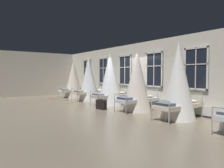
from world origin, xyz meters
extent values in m
plane|color=gray|center=(0.00, 0.00, 0.00)|extent=(30.03, 30.03, 0.00)
cube|color=beige|center=(0.00, 1.10, 1.63)|extent=(16.01, 0.10, 3.25)
cube|color=beige|center=(-8.01, -1.72, 1.63)|extent=(0.10, 6.54, 3.25)
cube|color=black|center=(-5.46, 0.99, 1.85)|extent=(1.04, 0.02, 1.68)
cube|color=silver|center=(-5.46, 0.99, 1.05)|extent=(1.04, 0.06, 0.07)
cube|color=silver|center=(-5.46, 0.99, 2.65)|extent=(1.04, 0.06, 0.07)
cube|color=silver|center=(-5.95, 0.99, 1.85)|extent=(0.07, 0.06, 1.68)
cube|color=silver|center=(-4.98, 0.99, 1.85)|extent=(0.07, 0.06, 1.68)
cube|color=silver|center=(-5.46, 0.99, 1.85)|extent=(0.04, 0.06, 1.68)
cube|color=silver|center=(-5.46, 0.99, 2.02)|extent=(1.04, 0.06, 0.04)
cube|color=black|center=(-3.28, 0.99, 1.85)|extent=(1.04, 0.02, 1.68)
cube|color=silver|center=(-3.28, 0.99, 1.05)|extent=(1.04, 0.06, 0.07)
cube|color=silver|center=(-3.28, 0.99, 2.65)|extent=(1.04, 0.06, 0.07)
cube|color=silver|center=(-3.76, 0.99, 1.85)|extent=(0.07, 0.06, 1.68)
cube|color=silver|center=(-2.79, 0.99, 1.85)|extent=(0.07, 0.06, 1.68)
cube|color=silver|center=(-3.28, 0.99, 1.85)|extent=(0.04, 0.06, 1.68)
cube|color=silver|center=(-3.28, 0.99, 2.02)|extent=(1.04, 0.06, 0.04)
cube|color=black|center=(-1.09, 0.99, 1.85)|extent=(1.04, 0.02, 1.68)
cube|color=silver|center=(-1.09, 0.99, 1.05)|extent=(1.04, 0.06, 0.07)
cube|color=silver|center=(-1.09, 0.99, 2.65)|extent=(1.04, 0.06, 0.07)
cube|color=silver|center=(-1.58, 0.99, 1.85)|extent=(0.07, 0.06, 1.68)
cube|color=silver|center=(-0.61, 0.99, 1.85)|extent=(0.07, 0.06, 1.68)
cube|color=silver|center=(-1.09, 0.99, 1.85)|extent=(0.04, 0.06, 1.68)
cube|color=silver|center=(-1.09, 0.99, 2.02)|extent=(1.04, 0.06, 0.04)
cube|color=black|center=(1.09, 0.99, 1.85)|extent=(1.04, 0.02, 1.68)
cube|color=silver|center=(1.09, 0.99, 1.05)|extent=(1.04, 0.06, 0.07)
cube|color=silver|center=(1.09, 0.99, 2.65)|extent=(1.04, 0.06, 0.07)
cube|color=silver|center=(0.61, 0.99, 1.85)|extent=(0.07, 0.06, 1.68)
cube|color=silver|center=(1.58, 0.99, 1.85)|extent=(0.07, 0.06, 1.68)
cube|color=silver|center=(1.09, 0.99, 1.85)|extent=(0.04, 0.06, 1.68)
cube|color=silver|center=(1.09, 0.99, 2.02)|extent=(1.04, 0.06, 0.04)
cube|color=black|center=(3.28, 0.99, 1.85)|extent=(1.04, 0.02, 1.68)
cube|color=silver|center=(3.28, 0.99, 1.05)|extent=(1.04, 0.06, 0.07)
cube|color=silver|center=(3.28, 0.99, 2.65)|extent=(1.04, 0.06, 0.07)
cube|color=silver|center=(2.79, 0.99, 1.85)|extent=(0.07, 0.06, 1.68)
cube|color=silver|center=(3.76, 0.99, 1.85)|extent=(0.07, 0.06, 1.68)
cube|color=silver|center=(3.28, 0.99, 1.85)|extent=(0.04, 0.06, 1.68)
cube|color=silver|center=(3.28, 0.99, 2.02)|extent=(1.04, 0.06, 0.04)
cube|color=silver|center=(0.00, 0.97, 0.25)|extent=(11.52, 0.10, 0.36)
cylinder|color=#9EA3A8|center=(-5.84, 0.85, 0.45)|extent=(0.04, 0.04, 0.90)
cylinder|color=#9EA3A8|center=(-5.09, 0.87, 0.45)|extent=(0.04, 0.04, 0.90)
cylinder|color=#9EA3A8|center=(-5.81, -1.09, 0.38)|extent=(0.04, 0.04, 0.77)
cylinder|color=#9EA3A8|center=(-5.05, -1.08, 0.38)|extent=(0.04, 0.04, 0.77)
cylinder|color=#9EA3A8|center=(-5.83, -0.12, 0.41)|extent=(0.07, 1.95, 0.03)
cylinder|color=#9EA3A8|center=(-5.07, -0.10, 0.41)|extent=(0.07, 1.95, 0.03)
cylinder|color=#9EA3A8|center=(-5.47, 0.86, 0.90)|extent=(0.76, 0.05, 0.03)
cylinder|color=#9EA3A8|center=(-5.43, -1.08, 0.77)|extent=(0.76, 0.05, 0.03)
cube|color=silver|center=(-5.45, -0.11, 0.48)|extent=(0.82, 1.98, 0.14)
ellipsoid|color=silver|center=(-5.46, 0.62, 0.62)|extent=(0.59, 0.41, 0.14)
cube|color=#8C939E|center=(-5.43, -0.82, 0.60)|extent=(0.64, 0.37, 0.10)
cone|color=silver|center=(-5.45, -0.11, 1.29)|extent=(1.28, 1.28, 2.58)
cylinder|color=#9EA3A8|center=(-3.71, 0.88, 0.45)|extent=(0.04, 0.04, 0.90)
cylinder|color=#9EA3A8|center=(-2.96, 0.89, 0.45)|extent=(0.04, 0.04, 0.90)
cylinder|color=#9EA3A8|center=(-3.69, -1.06, 0.38)|extent=(0.04, 0.04, 0.77)
cylinder|color=#9EA3A8|center=(-2.94, -1.05, 0.38)|extent=(0.04, 0.04, 0.77)
cylinder|color=#9EA3A8|center=(-3.70, -0.09, 0.41)|extent=(0.05, 1.95, 0.03)
cylinder|color=#9EA3A8|center=(-2.95, -0.08, 0.41)|extent=(0.05, 1.95, 0.03)
cylinder|color=#9EA3A8|center=(-3.34, 0.89, 0.90)|extent=(0.76, 0.04, 0.03)
cylinder|color=#9EA3A8|center=(-3.31, -1.06, 0.77)|extent=(0.76, 0.04, 0.03)
cube|color=beige|center=(-3.33, -0.08, 0.48)|extent=(0.80, 1.98, 0.14)
ellipsoid|color=silver|center=(-3.33, 0.65, 0.62)|extent=(0.59, 0.41, 0.14)
cube|color=tan|center=(-3.32, -0.80, 0.60)|extent=(0.63, 0.37, 0.10)
cone|color=white|center=(-3.33, -0.08, 1.36)|extent=(1.28, 1.28, 2.72)
cylinder|color=#9EA3A8|center=(-1.41, 0.90, 0.45)|extent=(0.04, 0.04, 0.90)
cylinder|color=#9EA3A8|center=(-0.66, 0.88, 0.45)|extent=(0.04, 0.04, 0.90)
cylinder|color=#9EA3A8|center=(-1.46, -1.04, 0.38)|extent=(0.04, 0.04, 0.77)
cylinder|color=#9EA3A8|center=(-0.70, -1.06, 0.38)|extent=(0.04, 0.04, 0.77)
cylinder|color=#9EA3A8|center=(-1.44, -0.07, 0.41)|extent=(0.08, 1.95, 0.03)
cylinder|color=#9EA3A8|center=(-0.68, -0.09, 0.41)|extent=(0.08, 1.95, 0.03)
cylinder|color=#9EA3A8|center=(-1.03, 0.89, 0.90)|extent=(0.76, 0.05, 0.03)
cylinder|color=#9EA3A8|center=(-1.08, -1.05, 0.77)|extent=(0.76, 0.05, 0.03)
cube|color=#B7B2A3|center=(-1.06, -0.08, 0.48)|extent=(0.83, 1.98, 0.14)
ellipsoid|color=#B7B2A3|center=(-1.04, 0.65, 0.62)|extent=(0.60, 0.41, 0.14)
cube|color=#8C939E|center=(-1.07, -0.79, 0.60)|extent=(0.64, 0.38, 0.10)
cone|color=white|center=(-1.06, -0.08, 1.41)|extent=(1.28, 1.28, 2.82)
cylinder|color=#9EA3A8|center=(0.71, 0.82, 0.45)|extent=(0.04, 0.04, 0.90)
cylinder|color=#9EA3A8|center=(1.46, 0.85, 0.45)|extent=(0.04, 0.04, 0.90)
cylinder|color=#9EA3A8|center=(0.76, -1.12, 0.38)|extent=(0.04, 0.04, 0.77)
cylinder|color=#9EA3A8|center=(1.52, -1.10, 0.38)|extent=(0.04, 0.04, 0.77)
cylinder|color=#9EA3A8|center=(0.74, -0.15, 0.41)|extent=(0.09, 1.95, 0.03)
cylinder|color=#9EA3A8|center=(1.49, -0.13, 0.41)|extent=(0.09, 1.95, 0.03)
cylinder|color=#9EA3A8|center=(1.09, 0.84, 0.90)|extent=(0.76, 0.05, 0.03)
cylinder|color=#9EA3A8|center=(1.14, -1.11, 0.77)|extent=(0.76, 0.05, 0.03)
cube|color=silver|center=(1.11, -0.14, 0.48)|extent=(0.83, 1.99, 0.14)
ellipsoid|color=#B7B2A3|center=(1.09, 0.60, 0.62)|extent=(0.60, 0.42, 0.14)
cube|color=slate|center=(1.14, -0.85, 0.60)|extent=(0.64, 0.38, 0.10)
cone|color=silver|center=(1.11, -0.14, 1.36)|extent=(1.28, 1.28, 2.72)
cylinder|color=#9EA3A8|center=(2.88, 0.86, 0.45)|extent=(0.04, 0.04, 0.90)
cylinder|color=#9EA3A8|center=(3.64, 0.87, 0.45)|extent=(0.04, 0.04, 0.90)
cylinder|color=#9EA3A8|center=(2.91, -1.09, 0.38)|extent=(0.04, 0.04, 0.77)
cylinder|color=#9EA3A8|center=(3.66, -1.08, 0.38)|extent=(0.04, 0.04, 0.77)
cylinder|color=#9EA3A8|center=(2.89, -0.12, 0.41)|extent=(0.06, 1.95, 0.03)
cylinder|color=#9EA3A8|center=(3.65, -0.11, 0.41)|extent=(0.06, 1.95, 0.03)
cylinder|color=#9EA3A8|center=(3.26, 0.86, 0.90)|extent=(0.76, 0.04, 0.03)
cylinder|color=#9EA3A8|center=(3.29, -1.08, 0.77)|extent=(0.76, 0.04, 0.03)
cube|color=beige|center=(3.27, -0.11, 0.48)|extent=(0.80, 1.98, 0.14)
ellipsoid|color=beige|center=(3.26, 0.62, 0.62)|extent=(0.59, 0.41, 0.14)
cube|color=slate|center=(3.28, -0.82, 0.60)|extent=(0.63, 0.37, 0.10)
cone|color=white|center=(3.27, -0.11, 1.41)|extent=(1.28, 1.28, 2.82)
cylinder|color=#9EA3A8|center=(5.08, -1.06, 0.38)|extent=(0.04, 0.04, 0.77)
cube|color=brown|center=(-5.46, -1.48, 0.01)|extent=(0.80, 0.56, 0.01)
cube|color=#8E7A5B|center=(-3.28, -1.48, 0.01)|extent=(0.80, 0.57, 0.01)
cube|color=black|center=(-0.11, -1.24, 0.22)|extent=(0.58, 0.27, 0.44)
cube|color=tan|center=(-0.13, -1.13, 0.22)|extent=(0.50, 0.08, 0.03)
torus|color=black|center=(-0.11, -1.24, 0.46)|extent=(0.16, 0.16, 0.02)
camera|label=1|loc=(7.99, -6.46, 1.64)|focal=33.50mm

